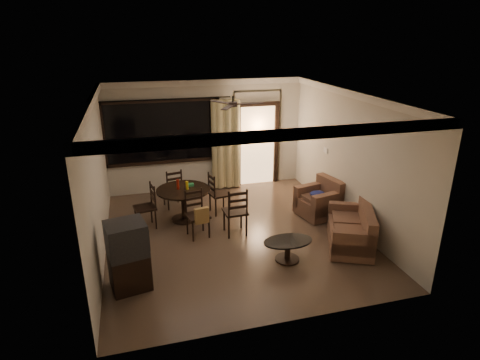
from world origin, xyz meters
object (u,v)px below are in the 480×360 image
object	(u,v)px
sofa	(353,231)
coffee_table	(288,247)
dining_table	(183,196)
side_chair	(235,220)
dining_chair_east	(219,201)
tv_cabinet	(128,256)
dining_chair_north	(173,195)
armchair	(320,201)
dining_chair_west	(146,215)
dining_chair_south	(198,222)

from	to	relation	value
sofa	coffee_table	bearing A→B (deg)	-148.39
dining_table	side_chair	distance (m)	1.33
dining_chair_east	sofa	distance (m)	3.03
tv_cabinet	side_chair	size ratio (longest dim) A/B	1.12
tv_cabinet	dining_chair_east	bearing A→B (deg)	38.71
dining_chair_east	dining_chair_north	distance (m)	1.15
dining_chair_east	sofa	xyz separation A→B (m)	(2.15, -2.14, 0.02)
dining_table	armchair	distance (m)	3.03
dining_chair_north	armchair	size ratio (longest dim) A/B	0.98
dining_chair_east	armchair	size ratio (longest dim) A/B	0.98
dining_chair_west	dining_chair_east	xyz separation A→B (m)	(1.64, 0.33, 0.00)
dining_chair_north	armchair	bearing A→B (deg)	145.60
dining_chair_east	dining_chair_south	world-z (taller)	same
dining_chair_west	dining_chair_south	distance (m)	1.20
dining_chair_east	tv_cabinet	size ratio (longest dim) A/B	0.83
tv_cabinet	dining_chair_north	bearing A→B (deg)	59.60
tv_cabinet	dining_table	bearing A→B (deg)	50.72
dining_chair_west	tv_cabinet	bearing A→B (deg)	-20.83
dining_chair_south	dining_chair_east	bearing A→B (deg)	45.70
dining_table	tv_cabinet	xyz separation A→B (m)	(-1.18, -2.25, 0.01)
dining_chair_south	sofa	xyz separation A→B (m)	(2.81, -1.13, 0.00)
dining_chair_north	dining_chair_east	bearing A→B (deg)	136.76
dining_table	armchair	xyz separation A→B (m)	(2.97, -0.57, -0.23)
dining_table	dining_chair_south	distance (m)	0.90
dining_chair_east	armchair	bearing A→B (deg)	-119.96
dining_table	sofa	size ratio (longest dim) A/B	0.71
dining_chair_south	side_chair	world-z (taller)	side_chair
dining_chair_east	side_chair	xyz separation A→B (m)	(0.10, -1.08, 0.02)
dining_chair_south	sofa	world-z (taller)	dining_chair_south
tv_cabinet	side_chair	distance (m)	2.49
dining_chair_east	sofa	world-z (taller)	dining_chair_east
dining_chair_west	dining_chair_south	bearing A→B (deg)	44.30
coffee_table	dining_table	bearing A→B (deg)	125.98
armchair	side_chair	bearing A→B (deg)	177.10
dining_table	coffee_table	world-z (taller)	dining_table
dining_table	armchair	size ratio (longest dim) A/B	1.18
dining_chair_east	armchair	world-z (taller)	dining_chair_east
armchair	coffee_table	distance (m)	2.12
coffee_table	dining_chair_north	bearing A→B (deg)	120.45
armchair	side_chair	size ratio (longest dim) A/B	0.95
dining_chair_east	tv_cabinet	xyz separation A→B (m)	(-1.99, -2.42, 0.29)
dining_chair_north	dining_chair_west	bearing A→B (deg)	43.24
dining_table	coffee_table	xyz separation A→B (m)	(1.57, -2.16, -0.30)
dining_chair_west	sofa	distance (m)	4.20
dining_chair_north	dining_table	bearing A→B (deg)	90.12
dining_table	dining_chair_south	world-z (taller)	dining_chair_south
armchair	side_chair	xyz separation A→B (m)	(-2.06, -0.35, -0.03)
dining_table	dining_chair_west	bearing A→B (deg)	-168.69
tv_cabinet	coffee_table	xyz separation A→B (m)	(2.74, 0.10, -0.31)
dining_chair_west	armchair	world-z (taller)	dining_chair_west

